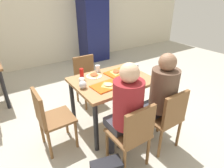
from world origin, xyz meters
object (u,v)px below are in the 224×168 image
(chair_far_side, at_px, (87,76))
(pizza_slice_b, at_px, (116,71))
(foil_bundle, at_px, (83,85))
(soda_can, at_px, (136,68))
(chair_near_left, at_px, (133,133))
(pizza_slice_a, at_px, (108,85))
(chair_near_right, at_px, (167,116))
(paper_plate_near_edge, at_px, (131,82))
(person_in_brown_jacket, at_px, (161,94))
(pizza_slice_c, at_px, (94,75))
(plastic_cup_a, at_px, (98,68))
(person_in_red, at_px, (126,108))
(tray_red_near, at_px, (106,86))
(tray_red_far, at_px, (118,73))
(condiment_bottle, at_px, (82,74))
(plastic_cup_b, at_px, (129,85))
(chair_left_end, at_px, (49,116))
(paper_plate_center, at_px, (94,76))
(main_table, at_px, (112,86))
(plastic_cup_c, at_px, (82,82))
(drink_fridge, at_px, (93,26))

(chair_far_side, bearing_deg, pizza_slice_b, -74.91)
(pizza_slice_b, relative_size, foil_bundle, 2.50)
(pizza_slice_b, bearing_deg, soda_can, -24.40)
(chair_near_left, xyz_separation_m, pizza_slice_a, (0.11, 0.64, 0.28))
(chair_near_right, bearing_deg, paper_plate_near_edge, 100.62)
(person_in_brown_jacket, height_order, foil_bundle, person_in_brown_jacket)
(pizza_slice_c, xyz_separation_m, foil_bundle, (-0.30, -0.26, 0.03))
(plastic_cup_a, bearing_deg, person_in_brown_jacket, -73.76)
(person_in_red, height_order, pizza_slice_c, person_in_red)
(tray_red_near, distance_m, pizza_slice_b, 0.47)
(person_in_brown_jacket, distance_m, paper_plate_near_edge, 0.44)
(tray_red_far, bearing_deg, plastic_cup_a, 133.23)
(condiment_bottle, bearing_deg, plastic_cup_b, -57.13)
(chair_far_side, relative_size, condiment_bottle, 5.26)
(chair_left_end, xyz_separation_m, pizza_slice_c, (0.77, 0.24, 0.27))
(person_in_brown_jacket, xyz_separation_m, pizza_slice_b, (-0.09, 0.80, 0.03))
(person_in_brown_jacket, distance_m, tray_red_far, 0.79)
(chair_left_end, xyz_separation_m, tray_red_far, (1.11, 0.12, 0.26))
(paper_plate_center, distance_m, foil_bundle, 0.39)
(person_in_brown_jacket, relative_size, condiment_bottle, 7.82)
(main_table, bearing_deg, tray_red_far, 33.55)
(paper_plate_center, distance_m, pizza_slice_c, 0.02)
(chair_near_left, distance_m, pizza_slice_c, 1.08)
(paper_plate_near_edge, relative_size, pizza_slice_a, 1.21)
(tray_red_far, xyz_separation_m, plastic_cup_c, (-0.61, -0.06, 0.04))
(tray_red_far, xyz_separation_m, paper_plate_center, (-0.35, 0.10, -0.00))
(pizza_slice_a, height_order, soda_can, soda_can)
(person_in_brown_jacket, bearing_deg, plastic_cup_b, 128.16)
(pizza_slice_b, bearing_deg, drink_fridge, 67.71)
(chair_left_end, bearing_deg, tray_red_far, 6.40)
(pizza_slice_c, bearing_deg, pizza_slice_b, -16.32)
(paper_plate_center, relative_size, pizza_slice_b, 0.88)
(plastic_cup_b, bearing_deg, tray_red_far, 71.37)
(plastic_cup_c, bearing_deg, chair_near_left, -79.43)
(person_in_red, bearing_deg, plastic_cup_a, 76.59)
(chair_left_end, xyz_separation_m, paper_plate_center, (0.76, 0.23, 0.26))
(foil_bundle, bearing_deg, pizza_slice_b, 14.93)
(main_table, height_order, person_in_red, person_in_red)
(pizza_slice_b, distance_m, pizza_slice_c, 0.34)
(chair_near_left, height_order, tray_red_far, chair_near_left)
(paper_plate_center, xyz_separation_m, plastic_cup_c, (-0.27, -0.17, 0.05))
(chair_near_right, relative_size, chair_far_side, 1.00)
(pizza_slice_a, bearing_deg, paper_plate_near_edge, -12.85)
(tray_red_far, bearing_deg, pizza_slice_b, 116.76)
(soda_can, relative_size, condiment_bottle, 0.76)
(tray_red_far, relative_size, paper_plate_center, 1.64)
(chair_far_side, bearing_deg, plastic_cup_a, -93.43)
(chair_far_side, bearing_deg, person_in_brown_jacket, -79.59)
(chair_near_left, bearing_deg, chair_far_side, 80.49)
(person_in_brown_jacket, bearing_deg, pizza_slice_a, 130.41)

